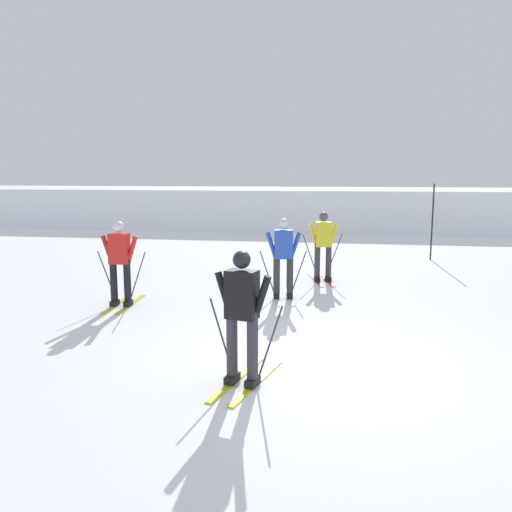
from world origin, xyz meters
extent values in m
plane|color=white|center=(0.00, 0.00, 0.00)|extent=(120.00, 120.00, 0.00)
cube|color=white|center=(0.00, 19.71, 0.94)|extent=(80.00, 7.31, 1.87)
cube|color=red|center=(-0.39, 5.84, 0.01)|extent=(0.48, 1.57, 0.02)
cube|color=red|center=(-0.12, 5.91, 0.01)|extent=(0.48, 1.57, 0.02)
cube|color=black|center=(-0.35, 5.70, 0.07)|extent=(0.18, 0.28, 0.10)
cube|color=black|center=(-0.08, 5.77, 0.07)|extent=(0.18, 0.28, 0.10)
cylinder|color=#38333D|center=(-0.35, 5.70, 0.55)|extent=(0.14, 0.14, 0.85)
cylinder|color=#38333D|center=(-0.08, 5.77, 0.55)|extent=(0.14, 0.14, 0.85)
cube|color=yellow|center=(-0.22, 5.73, 1.17)|extent=(0.43, 0.33, 0.60)
cylinder|color=yellow|center=(-0.46, 5.69, 1.16)|extent=(0.27, 0.15, 0.55)
cylinder|color=yellow|center=(0.02, 5.81, 1.16)|extent=(0.27, 0.15, 0.55)
sphere|color=#4C4C56|center=(-0.22, 5.73, 1.60)|extent=(0.22, 0.22, 0.22)
cylinder|color=#38383D|center=(-0.51, 5.76, 0.58)|extent=(0.44, 0.13, 1.17)
cylinder|color=#38383D|center=(0.03, 5.90, 0.58)|extent=(0.44, 0.13, 1.17)
cube|color=gold|center=(-1.07, -0.64, 0.01)|extent=(0.47, 1.58, 0.02)
cube|color=gold|center=(-0.80, -0.70, 0.01)|extent=(0.47, 1.58, 0.02)
cube|color=black|center=(-1.10, -0.78, 0.07)|extent=(0.18, 0.28, 0.10)
cube|color=black|center=(-0.83, -0.85, 0.07)|extent=(0.18, 0.28, 0.10)
cylinder|color=#38333D|center=(-1.10, -0.78, 0.55)|extent=(0.14, 0.14, 0.85)
cylinder|color=#38333D|center=(-0.83, -0.85, 0.55)|extent=(0.14, 0.14, 0.85)
cube|color=black|center=(-0.97, -0.81, 1.17)|extent=(0.43, 0.32, 0.60)
cylinder|color=black|center=(-1.21, -0.74, 1.16)|extent=(0.27, 0.15, 0.55)
cylinder|color=black|center=(-0.72, -0.85, 1.16)|extent=(0.27, 0.15, 0.55)
sphere|color=black|center=(-0.97, -0.81, 1.60)|extent=(0.22, 0.22, 0.22)
cylinder|color=#38383D|center=(-1.26, -0.64, 0.53)|extent=(0.36, 0.11, 1.06)
cylinder|color=#38383D|center=(-0.63, -0.79, 0.53)|extent=(0.36, 0.11, 1.06)
cube|color=gold|center=(-4.24, 2.78, 0.01)|extent=(0.17, 1.60, 0.02)
cube|color=gold|center=(-3.96, 2.80, 0.01)|extent=(0.17, 1.60, 0.02)
cube|color=black|center=(-4.23, 2.63, 0.07)|extent=(0.13, 0.27, 0.10)
cube|color=black|center=(-3.95, 2.65, 0.07)|extent=(0.13, 0.27, 0.10)
cylinder|color=black|center=(-4.23, 2.63, 0.55)|extent=(0.14, 0.14, 0.85)
cylinder|color=black|center=(-3.95, 2.65, 0.55)|extent=(0.14, 0.14, 0.85)
cube|color=red|center=(-4.09, 2.64, 1.17)|extent=(0.39, 0.26, 0.60)
cylinder|color=red|center=(-4.34, 2.65, 1.16)|extent=(0.26, 0.10, 0.55)
cylinder|color=red|center=(-3.84, 2.67, 1.16)|extent=(0.26, 0.10, 0.55)
sphere|color=silver|center=(-4.09, 2.64, 1.60)|extent=(0.22, 0.22, 0.22)
cylinder|color=#38383D|center=(-4.39, 2.72, 0.55)|extent=(0.41, 0.04, 1.10)
cylinder|color=#38383D|center=(-3.80, 2.75, 0.55)|extent=(0.41, 0.04, 1.10)
cube|color=silver|center=(-1.14, 3.92, 0.01)|extent=(0.36, 1.59, 0.02)
cube|color=silver|center=(-0.86, 3.97, 0.01)|extent=(0.36, 1.59, 0.02)
cube|color=black|center=(-1.11, 3.78, 0.07)|extent=(0.16, 0.28, 0.10)
cube|color=black|center=(-0.84, 3.82, 0.07)|extent=(0.16, 0.28, 0.10)
cylinder|color=#2D2D33|center=(-1.11, 3.78, 0.55)|extent=(0.14, 0.14, 0.85)
cylinder|color=#2D2D33|center=(-0.84, 3.82, 0.55)|extent=(0.14, 0.14, 0.85)
cube|color=#284CB7|center=(-0.98, 3.80, 1.17)|extent=(0.41, 0.30, 0.60)
cylinder|color=#284CB7|center=(-1.23, 3.78, 1.16)|extent=(0.27, 0.13, 0.55)
cylinder|color=#284CB7|center=(-0.73, 3.86, 1.16)|extent=(0.27, 0.13, 0.55)
sphere|color=silver|center=(-0.98, 3.80, 1.60)|extent=(0.22, 0.22, 0.22)
cylinder|color=#38383D|center=(-1.31, 3.84, 0.51)|extent=(0.36, 0.08, 1.02)
cylinder|color=#38383D|center=(-0.68, 3.95, 0.51)|extent=(0.36, 0.08, 1.02)
cylinder|color=black|center=(2.94, 9.59, 1.16)|extent=(0.04, 0.04, 2.33)
camera|label=1|loc=(0.21, -6.89, 2.63)|focal=36.48mm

